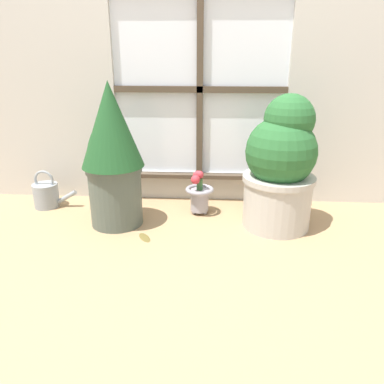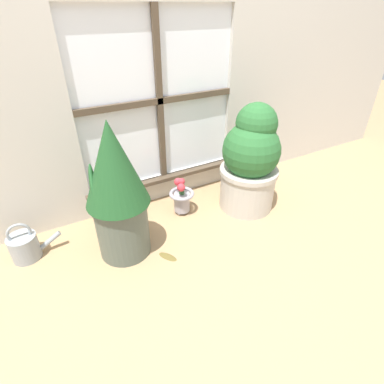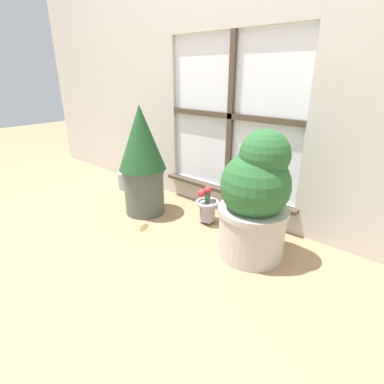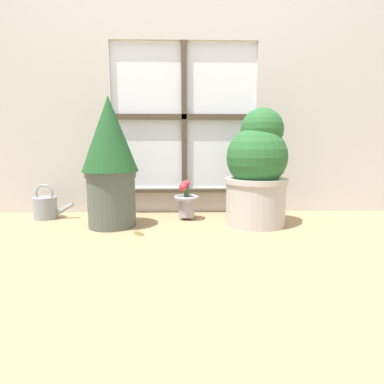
# 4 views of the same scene
# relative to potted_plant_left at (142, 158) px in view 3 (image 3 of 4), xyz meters

# --- Properties ---
(ground_plane) EXTENTS (10.00, 10.00, 0.00)m
(ground_plane) POSITION_rel_potted_plant_left_xyz_m (0.42, -0.22, -0.39)
(ground_plane) COLOR tan
(wall_with_window) EXTENTS (4.40, 0.10, 2.50)m
(wall_with_window) POSITION_rel_potted_plant_left_xyz_m (0.42, 0.41, 0.88)
(wall_with_window) COLOR beige
(wall_with_window) RESTS_ON ground_plane
(potted_plant_left) EXTENTS (0.32, 0.32, 0.74)m
(potted_plant_left) POSITION_rel_potted_plant_left_xyz_m (0.00, 0.00, 0.00)
(potted_plant_left) COLOR #4C564C
(potted_plant_left) RESTS_ON ground_plane
(potted_plant_right) EXTENTS (0.37, 0.37, 0.68)m
(potted_plant_right) POSITION_rel_potted_plant_left_xyz_m (0.85, 0.03, -0.06)
(potted_plant_right) COLOR #B7B2A8
(potted_plant_right) RESTS_ON ground_plane
(flower_vase) EXTENTS (0.16, 0.16, 0.25)m
(flower_vase) POSITION_rel_potted_plant_left_xyz_m (0.43, 0.16, -0.27)
(flower_vase) COLOR #99939E
(flower_vase) RESTS_ON ground_plane
(watering_can) EXTENTS (0.26, 0.14, 0.22)m
(watering_can) POSITION_rel_potted_plant_left_xyz_m (-0.47, 0.20, -0.32)
(watering_can) COLOR gray
(watering_can) RESTS_ON ground_plane
(fallen_leaf) EXTENTS (0.09, 0.12, 0.01)m
(fallen_leaf) POSITION_rel_potted_plant_left_xyz_m (0.18, -0.16, -0.39)
(fallen_leaf) COLOR brown
(fallen_leaf) RESTS_ON ground_plane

